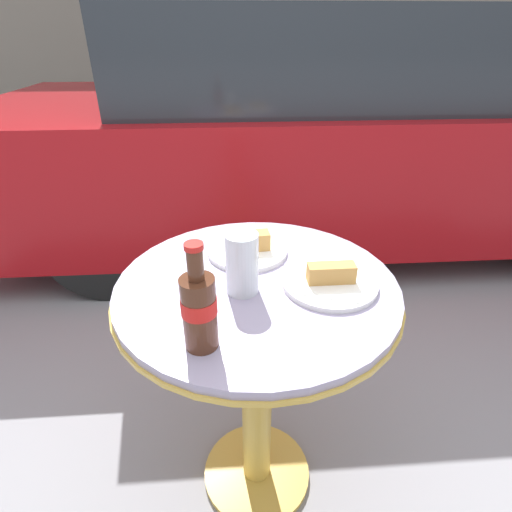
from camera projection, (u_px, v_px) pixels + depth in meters
name	position (u px, v px, depth m)	size (l,w,h in m)	color
ground_plane	(257.00, 473.00, 1.30)	(30.00, 30.00, 0.00)	gray
bistro_table	(257.00, 342.00, 1.02)	(0.67, 0.67, 0.75)	gold
cola_bottle_left	(199.00, 308.00, 0.71)	(0.06, 0.06, 0.21)	#4C2819
drinking_glass	(242.00, 266.00, 0.87)	(0.07, 0.07, 0.14)	black
lunch_plate_near	(247.00, 248.00, 1.04)	(0.21, 0.21, 0.06)	white
lunch_plate_far	(330.00, 280.00, 0.91)	(0.22, 0.22, 0.06)	white
parked_car	(324.00, 135.00, 2.67)	(4.31, 1.81, 1.36)	#9E0F14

